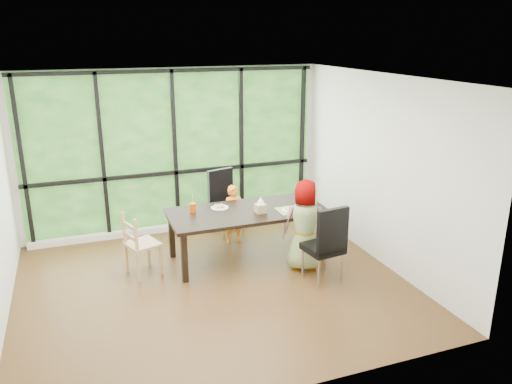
% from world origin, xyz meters
% --- Properties ---
extents(ground, '(5.00, 5.00, 0.00)m').
position_xyz_m(ground, '(0.00, 0.00, 0.00)').
color(ground, black).
rests_on(ground, ground).
extents(back_wall, '(5.00, 0.00, 5.00)m').
position_xyz_m(back_wall, '(0.00, 2.25, 1.35)').
color(back_wall, silver).
rests_on(back_wall, ground).
extents(foliage_backdrop, '(4.80, 0.02, 2.65)m').
position_xyz_m(foliage_backdrop, '(0.00, 2.23, 1.35)').
color(foliage_backdrop, '#194515').
rests_on(foliage_backdrop, back_wall).
extents(window_mullions, '(4.80, 0.06, 2.65)m').
position_xyz_m(window_mullions, '(0.00, 2.19, 1.35)').
color(window_mullions, black).
rests_on(window_mullions, back_wall).
extents(window_sill, '(4.80, 0.12, 0.10)m').
position_xyz_m(window_sill, '(0.00, 2.15, 0.05)').
color(window_sill, silver).
rests_on(window_sill, ground).
extents(dining_table, '(2.37, 1.27, 0.75)m').
position_xyz_m(dining_table, '(0.71, 0.66, 0.38)').
color(dining_table, black).
rests_on(dining_table, ground).
extents(chair_window_leather, '(0.57, 0.57, 1.08)m').
position_xyz_m(chair_window_leather, '(0.71, 1.66, 0.54)').
color(chair_window_leather, black).
rests_on(chair_window_leather, ground).
extents(chair_interior_leather, '(0.52, 0.52, 1.08)m').
position_xyz_m(chair_interior_leather, '(1.44, -0.34, 0.54)').
color(chair_interior_leather, black).
rests_on(chair_interior_leather, ground).
extents(chair_end_beech, '(0.51, 0.53, 0.90)m').
position_xyz_m(chair_end_beech, '(-0.81, 0.67, 0.45)').
color(chair_end_beech, '#AB8058').
rests_on(chair_end_beech, ground).
extents(child_toddler, '(0.35, 0.24, 0.95)m').
position_xyz_m(child_toddler, '(0.71, 1.30, 0.47)').
color(child_toddler, orange).
rests_on(child_toddler, ground).
extents(child_older, '(0.75, 0.63, 1.30)m').
position_xyz_m(child_older, '(1.39, 0.07, 0.65)').
color(child_older, slate).
rests_on(child_older, ground).
extents(placemat, '(0.48, 0.35, 0.01)m').
position_xyz_m(placemat, '(1.36, 0.45, 0.75)').
color(placemat, tan).
rests_on(placemat, dining_table).
extents(plate_far, '(0.26, 0.26, 0.02)m').
position_xyz_m(plate_far, '(0.37, 0.90, 0.76)').
color(plate_far, white).
rests_on(plate_far, dining_table).
extents(plate_near, '(0.25, 0.25, 0.02)m').
position_xyz_m(plate_near, '(1.30, 0.44, 0.76)').
color(plate_near, white).
rests_on(plate_near, dining_table).
extents(orange_cup, '(0.09, 0.09, 0.13)m').
position_xyz_m(orange_cup, '(-0.04, 0.86, 0.82)').
color(orange_cup, '#D84300').
rests_on(orange_cup, dining_table).
extents(green_cup, '(0.07, 0.07, 0.12)m').
position_xyz_m(green_cup, '(1.63, 0.34, 0.81)').
color(green_cup, '#5ADD2F').
rests_on(green_cup, dining_table).
extents(white_mug, '(0.08, 0.08, 0.08)m').
position_xyz_m(white_mug, '(1.80, 0.70, 0.79)').
color(white_mug, white).
rests_on(white_mug, dining_table).
extents(tissue_box, '(0.15, 0.15, 0.13)m').
position_xyz_m(tissue_box, '(0.87, 0.52, 0.81)').
color(tissue_box, tan).
rests_on(tissue_box, dining_table).
extents(crepe_rolls_far, '(0.15, 0.12, 0.04)m').
position_xyz_m(crepe_rolls_far, '(0.37, 0.90, 0.78)').
color(crepe_rolls_far, tan).
rests_on(crepe_rolls_far, plate_far).
extents(crepe_rolls_near, '(0.15, 0.12, 0.04)m').
position_xyz_m(crepe_rolls_near, '(1.30, 0.44, 0.78)').
color(crepe_rolls_near, tan).
rests_on(crepe_rolls_near, plate_near).
extents(straw_white, '(0.01, 0.04, 0.20)m').
position_xyz_m(straw_white, '(-0.04, 0.86, 0.92)').
color(straw_white, white).
rests_on(straw_white, orange_cup).
extents(straw_pink, '(0.01, 0.04, 0.20)m').
position_xyz_m(straw_pink, '(1.63, 0.34, 0.91)').
color(straw_pink, pink).
rests_on(straw_pink, green_cup).
extents(tissue, '(0.12, 0.12, 0.11)m').
position_xyz_m(tissue, '(0.87, 0.52, 0.93)').
color(tissue, white).
rests_on(tissue, tissue_box).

